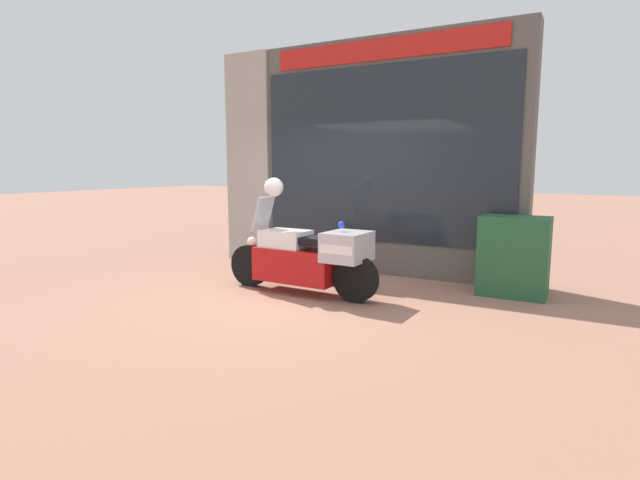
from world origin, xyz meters
TOP-DOWN VIEW (x-y plane):
  - ground_plane at (0.00, 0.00)m, footprint 60.00×60.00m
  - shop_building at (-0.40, 2.00)m, footprint 5.31×0.55m
  - window_display at (0.39, 2.03)m, footprint 3.94×0.30m
  - paramedic_motorcycle at (0.05, 0.11)m, footprint 2.37×0.64m
  - utility_cabinet at (2.54, 1.41)m, footprint 0.89×0.52m
  - white_helmet at (-0.50, 0.13)m, footprint 0.27×0.27m

SIDE VIEW (x-z plane):
  - ground_plane at x=0.00m, z-range 0.00..0.00m
  - window_display at x=0.39m, z-range -0.52..1.46m
  - paramedic_motorcycle at x=0.05m, z-range -0.14..1.19m
  - utility_cabinet at x=2.54m, z-range 0.00..1.09m
  - white_helmet at x=-0.50m, z-range 1.33..1.60m
  - shop_building at x=-0.40m, z-range 0.01..3.78m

